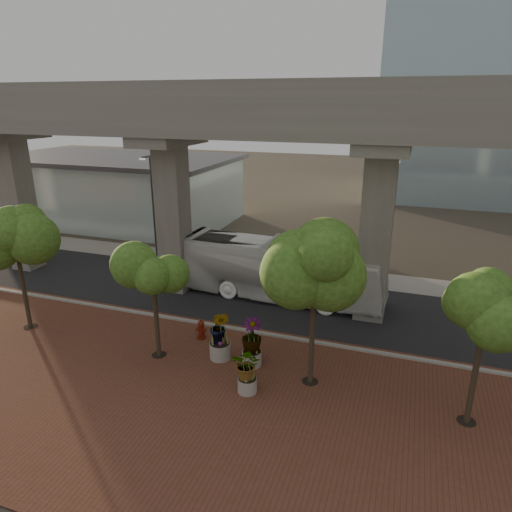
% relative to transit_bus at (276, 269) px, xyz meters
% --- Properties ---
extents(ground, '(160.00, 160.00, 0.00)m').
position_rel_transit_bus_xyz_m(ground, '(-0.28, -2.87, -1.83)').
color(ground, '#3E382D').
rests_on(ground, ground).
extents(brick_plaza, '(70.00, 13.00, 0.06)m').
position_rel_transit_bus_xyz_m(brick_plaza, '(-0.28, -10.87, -1.80)').
color(brick_plaza, brown).
rests_on(brick_plaza, ground).
extents(asphalt_road, '(90.00, 8.00, 0.04)m').
position_rel_transit_bus_xyz_m(asphalt_road, '(-0.28, -0.87, -1.81)').
color(asphalt_road, black).
rests_on(asphalt_road, ground).
extents(curb_strip, '(70.00, 0.25, 0.16)m').
position_rel_transit_bus_xyz_m(curb_strip, '(-0.28, -4.87, -1.75)').
color(curb_strip, gray).
rests_on(curb_strip, ground).
extents(far_sidewalk, '(90.00, 3.00, 0.06)m').
position_rel_transit_bus_xyz_m(far_sidewalk, '(-0.28, 4.63, -1.80)').
color(far_sidewalk, gray).
rests_on(far_sidewalk, ground).
extents(transit_viaduct, '(72.00, 5.60, 12.40)m').
position_rel_transit_bus_xyz_m(transit_viaduct, '(-0.28, -0.87, 5.46)').
color(transit_viaduct, gray).
rests_on(transit_viaduct, ground).
extents(station_pavilion, '(23.00, 13.00, 6.30)m').
position_rel_transit_bus_xyz_m(station_pavilion, '(-20.28, 13.13, 1.39)').
color(station_pavilion, silver).
rests_on(station_pavilion, ground).
extents(transit_bus, '(13.23, 3.69, 3.65)m').
position_rel_transit_bus_xyz_m(transit_bus, '(0.00, 0.00, 0.00)').
color(transit_bus, white).
rests_on(transit_bus, ground).
extents(fire_hydrant, '(0.51, 0.46, 1.02)m').
position_rel_transit_bus_xyz_m(fire_hydrant, '(-2.01, -6.27, -1.28)').
color(fire_hydrant, maroon).
rests_on(fire_hydrant, ground).
extents(planter_front, '(1.79, 1.79, 1.97)m').
position_rel_transit_bus_xyz_m(planter_front, '(1.72, -9.69, -0.57)').
color(planter_front, gray).
rests_on(planter_front, ground).
extents(planter_right, '(2.18, 2.18, 2.33)m').
position_rel_transit_bus_xyz_m(planter_right, '(1.22, -7.75, -0.36)').
color(planter_right, gray).
rests_on(planter_right, ground).
extents(planter_left, '(2.20, 2.20, 2.42)m').
position_rel_transit_bus_xyz_m(planter_left, '(-0.37, -7.66, -0.30)').
color(planter_left, '#A29C92').
rests_on(planter_left, ground).
extents(street_tree_far_west, '(3.90, 3.90, 6.78)m').
position_rel_transit_bus_xyz_m(street_tree_far_west, '(-11.14, -8.13, 3.22)').
color(street_tree_far_west, '#463628').
rests_on(street_tree_far_west, ground).
extents(street_tree_near_west, '(3.30, 3.30, 5.71)m').
position_rel_transit_bus_xyz_m(street_tree_near_west, '(-3.21, -8.38, 2.42)').
color(street_tree_near_west, '#463628').
rests_on(street_tree_near_west, ground).
extents(street_tree_near_east, '(4.41, 4.41, 7.25)m').
position_rel_transit_bus_xyz_m(street_tree_near_east, '(4.02, -8.16, 3.46)').
color(street_tree_near_east, '#463628').
rests_on(street_tree_near_east, ground).
extents(street_tree_far_east, '(3.12, 3.12, 5.78)m').
position_rel_transit_bus_xyz_m(street_tree_far_east, '(10.13, -8.75, 2.57)').
color(street_tree_far_east, '#463628').
rests_on(street_tree_far_east, ground).
extents(streetlamp_west, '(0.38, 1.11, 7.67)m').
position_rel_transit_bus_xyz_m(streetlamp_west, '(-10.88, 4.20, 2.65)').
color(streetlamp_west, '#323237').
rests_on(streetlamp_west, ground).
extents(streetlamp_east, '(0.40, 1.18, 8.16)m').
position_rel_transit_bus_xyz_m(streetlamp_east, '(6.24, 4.52, 2.94)').
color(streetlamp_east, '#2A2A2F').
rests_on(streetlamp_east, ground).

